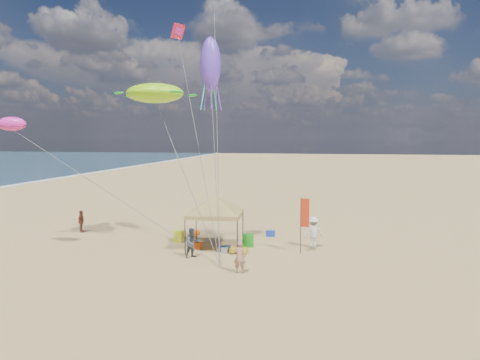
{
  "coord_description": "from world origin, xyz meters",
  "views": [
    {
      "loc": [
        4.39,
        -19.6,
        6.31
      ],
      "look_at": [
        0.0,
        3.0,
        4.0
      ],
      "focal_mm": 32.65,
      "sensor_mm": 36.0,
      "label": 1
    }
  ],
  "objects_px": {
    "canopy_tent": "(215,197)",
    "person_near_b": "(192,243)",
    "person_near_c": "(313,232)",
    "person_near_a": "(239,257)",
    "chair_green": "(248,241)",
    "chair_yellow": "(179,236)",
    "beach_cart": "(238,250)",
    "cooler_blue": "(270,233)",
    "feather_flag": "(304,216)",
    "person_far_a": "(81,221)",
    "cooler_red": "(196,246)"
  },
  "relations": [
    {
      "from": "canopy_tent",
      "to": "person_near_b",
      "type": "relative_size",
      "value": 3.59
    },
    {
      "from": "person_near_c",
      "to": "person_near_a",
      "type": "bearing_deg",
      "value": 37.06
    },
    {
      "from": "canopy_tent",
      "to": "person_near_b",
      "type": "height_order",
      "value": "canopy_tent"
    },
    {
      "from": "canopy_tent",
      "to": "chair_green",
      "type": "bearing_deg",
      "value": 25.52
    },
    {
      "from": "chair_yellow",
      "to": "person_near_a",
      "type": "xyz_separation_m",
      "value": [
        4.72,
        -5.14,
        0.42
      ]
    },
    {
      "from": "beach_cart",
      "to": "cooler_blue",
      "type": "bearing_deg",
      "value": 74.53
    },
    {
      "from": "beach_cart",
      "to": "person_near_a",
      "type": "distance_m",
      "value": 3.42
    },
    {
      "from": "feather_flag",
      "to": "person_far_a",
      "type": "distance_m",
      "value": 14.96
    },
    {
      "from": "cooler_red",
      "to": "person_near_c",
      "type": "xyz_separation_m",
      "value": [
        6.42,
        1.54,
        0.7
      ]
    },
    {
      "from": "person_near_c",
      "to": "chair_yellow",
      "type": "bearing_deg",
      "value": -20.53
    },
    {
      "from": "feather_flag",
      "to": "beach_cart",
      "type": "height_order",
      "value": "feather_flag"
    },
    {
      "from": "person_near_a",
      "to": "person_near_c",
      "type": "xyz_separation_m",
      "value": [
        3.21,
        5.35,
        0.13
      ]
    },
    {
      "from": "chair_green",
      "to": "person_near_a",
      "type": "height_order",
      "value": "person_near_a"
    },
    {
      "from": "beach_cart",
      "to": "person_near_b",
      "type": "distance_m",
      "value": 2.59
    },
    {
      "from": "chair_green",
      "to": "person_far_a",
      "type": "xyz_separation_m",
      "value": [
        -11.5,
        1.63,
        0.38
      ]
    },
    {
      "from": "canopy_tent",
      "to": "cooler_blue",
      "type": "bearing_deg",
      "value": 53.3
    },
    {
      "from": "chair_yellow",
      "to": "person_far_a",
      "type": "distance_m",
      "value": 7.36
    },
    {
      "from": "cooler_blue",
      "to": "person_near_c",
      "type": "bearing_deg",
      "value": -40.64
    },
    {
      "from": "cooler_blue",
      "to": "person_near_a",
      "type": "relative_size",
      "value": 0.35
    },
    {
      "from": "feather_flag",
      "to": "beach_cart",
      "type": "distance_m",
      "value": 3.96
    },
    {
      "from": "beach_cart",
      "to": "canopy_tent",
      "type": "bearing_deg",
      "value": 152.2
    },
    {
      "from": "person_near_b",
      "to": "canopy_tent",
      "type": "bearing_deg",
      "value": 23.87
    },
    {
      "from": "person_near_a",
      "to": "person_far_a",
      "type": "relative_size",
      "value": 1.04
    },
    {
      "from": "cooler_red",
      "to": "chair_yellow",
      "type": "relative_size",
      "value": 0.77
    },
    {
      "from": "cooler_red",
      "to": "beach_cart",
      "type": "height_order",
      "value": "cooler_red"
    },
    {
      "from": "chair_yellow",
      "to": "person_near_c",
      "type": "relative_size",
      "value": 0.39
    },
    {
      "from": "canopy_tent",
      "to": "feather_flag",
      "type": "bearing_deg",
      "value": -1.56
    },
    {
      "from": "cooler_blue",
      "to": "person_near_a",
      "type": "height_order",
      "value": "person_near_a"
    },
    {
      "from": "cooler_blue",
      "to": "beach_cart",
      "type": "xyz_separation_m",
      "value": [
        -1.21,
        -4.37,
        0.01
      ]
    },
    {
      "from": "cooler_red",
      "to": "cooler_blue",
      "type": "distance_m",
      "value": 5.36
    },
    {
      "from": "chair_yellow",
      "to": "chair_green",
      "type": "bearing_deg",
      "value": -3.17
    },
    {
      "from": "chair_green",
      "to": "person_near_a",
      "type": "bearing_deg",
      "value": -84.93
    },
    {
      "from": "canopy_tent",
      "to": "person_far_a",
      "type": "distance_m",
      "value": 10.3
    },
    {
      "from": "chair_yellow",
      "to": "person_near_b",
      "type": "height_order",
      "value": "person_near_b"
    },
    {
      "from": "person_near_b",
      "to": "cooler_blue",
      "type": "bearing_deg",
      "value": 12.65
    },
    {
      "from": "canopy_tent",
      "to": "person_near_c",
      "type": "bearing_deg",
      "value": 13.28
    },
    {
      "from": "canopy_tent",
      "to": "person_near_a",
      "type": "distance_m",
      "value": 5.09
    },
    {
      "from": "cooler_blue",
      "to": "chair_green",
      "type": "height_order",
      "value": "chair_green"
    },
    {
      "from": "person_near_a",
      "to": "beach_cart",
      "type": "bearing_deg",
      "value": -89.14
    },
    {
      "from": "cooler_blue",
      "to": "person_near_a",
      "type": "xyz_separation_m",
      "value": [
        -0.5,
        -7.67,
        0.58
      ]
    },
    {
      "from": "cooler_blue",
      "to": "person_near_b",
      "type": "relative_size",
      "value": 0.34
    },
    {
      "from": "beach_cart",
      "to": "person_near_b",
      "type": "xyz_separation_m",
      "value": [
        -2.2,
        -1.23,
        0.59
      ]
    },
    {
      "from": "cooler_red",
      "to": "beach_cart",
      "type": "distance_m",
      "value": 2.56
    },
    {
      "from": "cooler_red",
      "to": "chair_green",
      "type": "xyz_separation_m",
      "value": [
        2.78,
        1.1,
        0.16
      ]
    },
    {
      "from": "person_near_b",
      "to": "beach_cart",
      "type": "bearing_deg",
      "value": -16.84
    },
    {
      "from": "chair_yellow",
      "to": "person_near_c",
      "type": "distance_m",
      "value": 7.95
    },
    {
      "from": "feather_flag",
      "to": "chair_yellow",
      "type": "distance_m",
      "value": 7.74
    },
    {
      "from": "chair_yellow",
      "to": "beach_cart",
      "type": "xyz_separation_m",
      "value": [
        4.01,
        -1.84,
        -0.15
      ]
    },
    {
      "from": "chair_green",
      "to": "chair_yellow",
      "type": "distance_m",
      "value": 4.29
    },
    {
      "from": "canopy_tent",
      "to": "chair_green",
      "type": "height_order",
      "value": "canopy_tent"
    }
  ]
}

